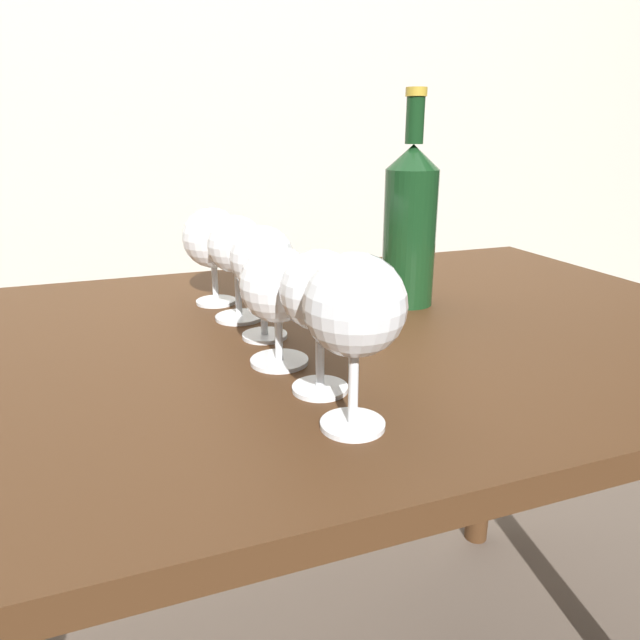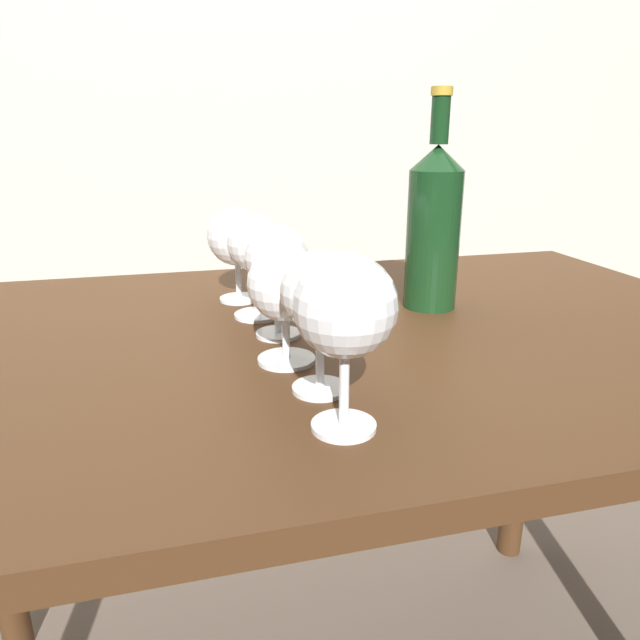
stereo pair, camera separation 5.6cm
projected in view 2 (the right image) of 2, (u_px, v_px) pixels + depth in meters
The scene contains 9 objects.
back_wall at pixel (226, 14), 1.60m from camera, with size 5.00×0.08×2.60m, color beige.
dining_table at pixel (326, 399), 0.80m from camera, with size 1.24×0.77×0.74m.
wine_glass_port at pixel (345, 310), 0.48m from camera, with size 0.09×0.09×0.16m.
wine_glass_merlot at pixel (320, 293), 0.56m from camera, with size 0.08×0.08×0.15m.
wine_glass_amber at pixel (285, 285), 0.63m from camera, with size 0.08×0.08×0.14m.
wine_glass_empty at pixel (276, 260), 0.71m from camera, with size 0.08×0.08×0.14m.
wine_glass_white at pixel (256, 247), 0.79m from camera, with size 0.08×0.08×0.15m.
wine_glass_pinot at pixel (237, 237), 0.87m from camera, with size 0.09×0.09×0.15m.
wine_bottle at pixel (434, 225), 0.83m from camera, with size 0.08×0.08×0.31m.
Camera 2 is at (-0.19, -0.70, 0.99)m, focal length 32.19 mm.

